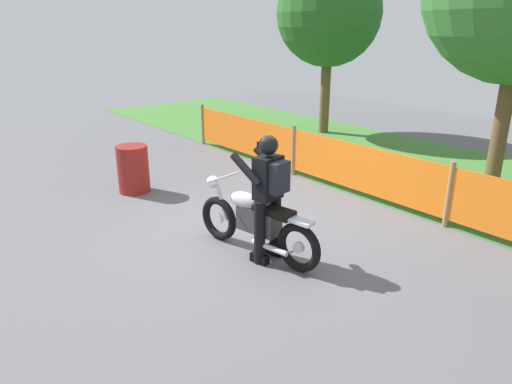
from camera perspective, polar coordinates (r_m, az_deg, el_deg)
ground at (r=7.23m, az=-0.15°, el=-4.71°), size 24.00×24.00×0.02m
grass_verge at (r=10.80m, az=20.76°, el=2.36°), size 24.00×5.01×0.01m
barrier_fence at (r=8.65m, az=12.46°, el=2.84°), size 10.53×0.08×1.05m
tree_leftmost at (r=13.76m, az=8.86°, el=20.67°), size 2.88×2.88×4.74m
motorcycle_lead at (r=6.31m, az=-0.11°, el=-3.58°), size 2.07×0.65×0.99m
rider_lead at (r=6.01m, az=1.52°, el=0.02°), size 0.73×0.62×1.69m
oil_drum at (r=9.05m, az=-14.70°, el=2.72°), size 0.58×0.58×0.88m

